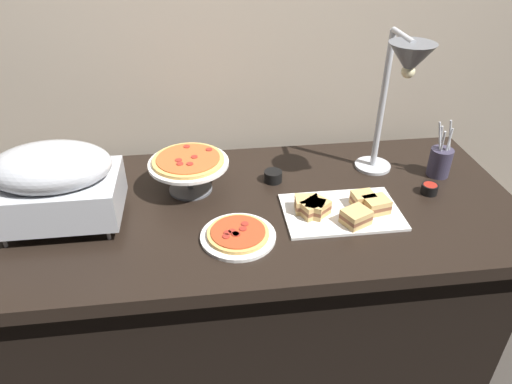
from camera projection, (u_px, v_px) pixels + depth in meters
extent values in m
plane|color=#38332D|center=(251.00, 347.00, 2.06)|extent=(8.00, 8.00, 0.00)
cube|color=tan|center=(234.00, 39.00, 1.82)|extent=(4.40, 0.04, 2.40)
cube|color=black|center=(250.00, 210.00, 1.66)|extent=(1.90, 0.84, 0.05)
cube|color=black|center=(250.00, 288.00, 1.87)|extent=(1.75, 0.74, 0.71)
cylinder|color=#B7BABF|center=(4.00, 241.00, 1.44)|extent=(0.01, 0.01, 0.04)
cylinder|color=#B7BABF|center=(108.00, 234.00, 1.47)|extent=(0.01, 0.01, 0.04)
cylinder|color=#B7BABF|center=(24.00, 203.00, 1.62)|extent=(0.01, 0.01, 0.04)
cylinder|color=#B7BABF|center=(117.00, 197.00, 1.65)|extent=(0.01, 0.01, 0.04)
cube|color=#B7BABF|center=(58.00, 196.00, 1.50)|extent=(0.39, 0.27, 0.13)
ellipsoid|color=#B7BABF|center=(50.00, 167.00, 1.44)|extent=(0.37, 0.25, 0.14)
cylinder|color=#B7BABF|center=(372.00, 166.00, 1.86)|extent=(0.14, 0.14, 0.01)
cylinder|color=#B7BABF|center=(382.00, 103.00, 1.72)|extent=(0.02, 0.02, 0.52)
cylinder|color=#B7BABF|center=(403.00, 36.00, 1.51)|extent=(0.02, 0.16, 0.02)
cone|color=#595B60|center=(410.00, 59.00, 1.47)|extent=(0.15, 0.15, 0.10)
sphere|color=#F9EAB2|center=(408.00, 71.00, 1.49)|extent=(0.04, 0.04, 0.04)
cylinder|color=white|center=(238.00, 237.00, 1.48)|extent=(0.24, 0.24, 0.01)
cylinder|color=#DBA856|center=(238.00, 234.00, 1.48)|extent=(0.20, 0.20, 0.01)
cylinder|color=#AD3D1E|center=(238.00, 232.00, 1.47)|extent=(0.17, 0.17, 0.00)
cylinder|color=maroon|center=(243.00, 229.00, 1.48)|extent=(0.02, 0.02, 0.00)
cylinder|color=maroon|center=(227.00, 233.00, 1.46)|extent=(0.02, 0.02, 0.00)
cylinder|color=maroon|center=(226.00, 236.00, 1.45)|extent=(0.02, 0.02, 0.00)
cylinder|color=maroon|center=(235.00, 234.00, 1.46)|extent=(0.02, 0.02, 0.00)
cylinder|color=maroon|center=(245.00, 224.00, 1.50)|extent=(0.02, 0.02, 0.00)
cylinder|color=maroon|center=(232.00, 231.00, 1.47)|extent=(0.02, 0.02, 0.00)
cylinder|color=maroon|center=(236.00, 234.00, 1.46)|extent=(0.02, 0.02, 0.00)
cylinder|color=#595B60|center=(190.00, 177.00, 1.70)|extent=(0.02, 0.02, 0.11)
cylinder|color=#595B60|center=(191.00, 189.00, 1.72)|extent=(0.16, 0.16, 0.01)
cylinder|color=white|center=(189.00, 163.00, 1.67)|extent=(0.29, 0.29, 0.01)
cylinder|color=#DBA856|center=(188.00, 160.00, 1.66)|extent=(0.26, 0.26, 0.01)
cylinder|color=#C65628|center=(188.00, 158.00, 1.66)|extent=(0.22, 0.22, 0.00)
cylinder|color=maroon|center=(190.00, 164.00, 1.62)|extent=(0.02, 0.02, 0.00)
cylinder|color=maroon|center=(194.00, 157.00, 1.66)|extent=(0.02, 0.02, 0.00)
cylinder|color=maroon|center=(187.00, 147.00, 1.72)|extent=(0.02, 0.02, 0.00)
cylinder|color=maroon|center=(209.00, 150.00, 1.70)|extent=(0.02, 0.02, 0.00)
cylinder|color=maroon|center=(179.00, 160.00, 1.64)|extent=(0.02, 0.02, 0.00)
cylinder|color=maroon|center=(180.00, 164.00, 1.62)|extent=(0.02, 0.02, 0.00)
cube|color=white|center=(341.00, 212.00, 1.60)|extent=(0.40, 0.25, 0.01)
cube|color=tan|center=(362.00, 203.00, 1.62)|extent=(0.08, 0.07, 0.02)
cube|color=brown|center=(363.00, 199.00, 1.61)|extent=(0.08, 0.07, 0.01)
cube|color=tan|center=(363.00, 196.00, 1.60)|extent=(0.08, 0.07, 0.02)
cube|color=tan|center=(306.00, 208.00, 1.59)|extent=(0.08, 0.07, 0.02)
cube|color=brown|center=(307.00, 204.00, 1.58)|extent=(0.08, 0.07, 0.01)
cube|color=tan|center=(307.00, 200.00, 1.57)|extent=(0.08, 0.07, 0.02)
cube|color=tan|center=(375.00, 209.00, 1.59)|extent=(0.09, 0.08, 0.02)
cube|color=brown|center=(376.00, 205.00, 1.58)|extent=(0.09, 0.08, 0.01)
cube|color=tan|center=(377.00, 201.00, 1.57)|extent=(0.09, 0.08, 0.02)
cube|color=tan|center=(311.00, 213.00, 1.57)|extent=(0.08, 0.08, 0.02)
cube|color=brown|center=(312.00, 209.00, 1.56)|extent=(0.08, 0.08, 0.01)
cube|color=tan|center=(312.00, 206.00, 1.55)|extent=(0.08, 0.08, 0.02)
cube|color=tan|center=(355.00, 221.00, 1.53)|extent=(0.11, 0.10, 0.02)
cube|color=brown|center=(356.00, 217.00, 1.52)|extent=(0.11, 0.10, 0.01)
cube|color=tan|center=(357.00, 213.00, 1.51)|extent=(0.11, 0.10, 0.02)
cube|color=tan|center=(318.00, 210.00, 1.58)|extent=(0.09, 0.09, 0.02)
cube|color=brown|center=(318.00, 207.00, 1.57)|extent=(0.09, 0.09, 0.01)
cube|color=tan|center=(318.00, 203.00, 1.56)|extent=(0.09, 0.09, 0.02)
cube|color=tan|center=(315.00, 213.00, 1.57)|extent=(0.08, 0.09, 0.02)
cube|color=brown|center=(315.00, 209.00, 1.56)|extent=(0.08, 0.09, 0.01)
cube|color=tan|center=(315.00, 205.00, 1.55)|extent=(0.08, 0.09, 0.02)
cylinder|color=black|center=(273.00, 176.00, 1.77)|extent=(0.07, 0.07, 0.04)
cylinder|color=gold|center=(273.00, 172.00, 1.76)|extent=(0.06, 0.06, 0.01)
cylinder|color=black|center=(429.00, 189.00, 1.70)|extent=(0.06, 0.06, 0.04)
cylinder|color=maroon|center=(430.00, 185.00, 1.69)|extent=(0.05, 0.05, 0.01)
cylinder|color=#383347|center=(440.00, 162.00, 1.79)|extent=(0.08, 0.08, 0.11)
cylinder|color=#B7BABF|center=(449.00, 145.00, 1.75)|extent=(0.03, 0.03, 0.19)
cylinder|color=#B7BABF|center=(441.00, 150.00, 1.75)|extent=(0.02, 0.02, 0.16)
cylinder|color=#B7BABF|center=(447.00, 149.00, 1.75)|extent=(0.03, 0.03, 0.16)
cylinder|color=#B7BABF|center=(441.00, 146.00, 1.77)|extent=(0.03, 0.01, 0.17)
cylinder|color=#B7BABF|center=(440.00, 146.00, 1.75)|extent=(0.04, 0.04, 0.18)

